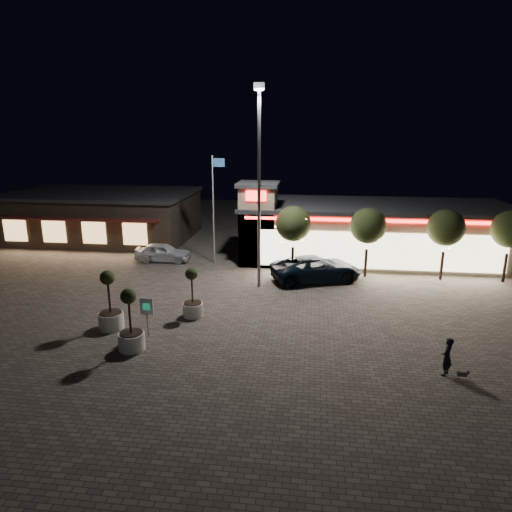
# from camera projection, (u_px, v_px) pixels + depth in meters

# --- Properties ---
(ground) EXTENTS (90.00, 90.00, 0.00)m
(ground) POSITION_uv_depth(u_px,v_px,m) (198.00, 339.00, 22.02)
(ground) COLOR #685E54
(ground) RESTS_ON ground
(retail_building) EXTENTS (20.40, 8.40, 6.10)m
(retail_building) POSITION_uv_depth(u_px,v_px,m) (367.00, 231.00, 35.39)
(retail_building) COLOR tan
(retail_building) RESTS_ON ground
(restaurant_building) EXTENTS (16.40, 11.00, 4.30)m
(restaurant_building) POSITION_uv_depth(u_px,v_px,m) (103.00, 215.00, 42.26)
(restaurant_building) COLOR #382D23
(restaurant_building) RESTS_ON ground
(floodlight_pole) EXTENTS (0.60, 0.40, 12.38)m
(floodlight_pole) POSITION_uv_depth(u_px,v_px,m) (259.00, 177.00, 27.56)
(floodlight_pole) COLOR gray
(floodlight_pole) RESTS_ON ground
(flagpole) EXTENTS (0.95, 0.10, 8.00)m
(flagpole) POSITION_uv_depth(u_px,v_px,m) (214.00, 201.00, 33.42)
(flagpole) COLOR white
(flagpole) RESTS_ON ground
(string_tree_a) EXTENTS (2.42, 2.42, 4.79)m
(string_tree_a) POSITION_uv_depth(u_px,v_px,m) (293.00, 224.00, 31.10)
(string_tree_a) COLOR #332319
(string_tree_a) RESTS_ON ground
(string_tree_b) EXTENTS (2.42, 2.42, 4.79)m
(string_tree_b) POSITION_uv_depth(u_px,v_px,m) (368.00, 226.00, 30.49)
(string_tree_b) COLOR #332319
(string_tree_b) RESTS_ON ground
(string_tree_c) EXTENTS (2.42, 2.42, 4.79)m
(string_tree_c) POSITION_uv_depth(u_px,v_px,m) (446.00, 228.00, 29.88)
(string_tree_c) COLOR #332319
(string_tree_c) RESTS_ON ground
(string_tree_d) EXTENTS (2.42, 2.42, 4.79)m
(string_tree_d) POSITION_uv_depth(u_px,v_px,m) (511.00, 229.00, 29.39)
(string_tree_d) COLOR #332319
(string_tree_d) RESTS_ON ground
(pickup_truck) EXTENTS (6.66, 4.76, 1.68)m
(pickup_truck) POSITION_uv_depth(u_px,v_px,m) (316.00, 269.00, 30.37)
(pickup_truck) COLOR black
(pickup_truck) RESTS_ON ground
(white_sedan) EXTENTS (4.26, 1.85, 1.43)m
(white_sedan) POSITION_uv_depth(u_px,v_px,m) (163.00, 252.00, 34.89)
(white_sedan) COLOR silver
(white_sedan) RESTS_ON ground
(pedestrian) EXTENTS (0.66, 0.72, 1.64)m
(pedestrian) POSITION_uv_depth(u_px,v_px,m) (447.00, 357.00, 18.59)
(pedestrian) COLOR black
(pedestrian) RESTS_ON ground
(dog) EXTENTS (0.49, 0.19, 0.26)m
(dog) POSITION_uv_depth(u_px,v_px,m) (464.00, 373.00, 18.43)
(dog) COLOR #59514C
(dog) RESTS_ON ground
(planter_left) EXTENTS (1.25, 1.25, 3.08)m
(planter_left) POSITION_uv_depth(u_px,v_px,m) (110.00, 311.00, 22.97)
(planter_left) COLOR white
(planter_left) RESTS_ON ground
(planter_mid) EXTENTS (1.20, 1.20, 2.95)m
(planter_mid) POSITION_uv_depth(u_px,v_px,m) (131.00, 331.00, 20.75)
(planter_mid) COLOR white
(planter_mid) RESTS_ON ground
(planter_right) EXTENTS (1.11, 1.11, 2.73)m
(planter_right) POSITION_uv_depth(u_px,v_px,m) (193.00, 301.00, 24.54)
(planter_right) COLOR white
(planter_right) RESTS_ON ground
(valet_sign) EXTENTS (0.65, 0.09, 1.96)m
(valet_sign) POSITION_uv_depth(u_px,v_px,m) (147.00, 310.00, 22.01)
(valet_sign) COLOR gray
(valet_sign) RESTS_ON ground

